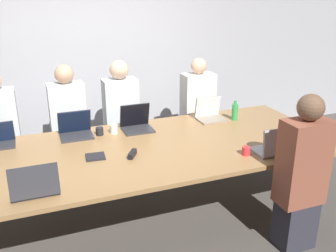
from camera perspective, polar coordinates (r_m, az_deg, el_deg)
The scene contains 19 objects.
ground_plane at distance 3.95m, azimuth -4.91°, elevation -13.46°, with size 24.00×24.00×0.00m, color #4C4742.
curtain_wall at distance 5.21m, azimuth -11.44°, elevation 11.17°, with size 12.00×0.06×2.80m.
conference_table at distance 3.61m, azimuth -5.25°, elevation -4.20°, with size 4.01×1.52×0.74m.
laptop_far_midleft at distance 3.99m, azimuth -13.90°, elevation -0.43°, with size 0.34×0.27×0.27m.
person_far_midleft at distance 4.48m, azimuth -14.83°, elevation -0.11°, with size 0.40×0.24×1.41m.
cup_far_midleft at distance 3.97m, azimuth -10.38°, elevation -0.80°, with size 0.08×0.08×0.08m.
person_far_left at distance 4.46m, azimuth -24.09°, elevation -1.54°, with size 0.40×0.24×1.39m.
laptop_near_right at distance 3.58m, azimuth 15.85°, elevation -2.98°, with size 0.32×0.27×0.27m.
person_near_right at distance 3.39m, azimuth 19.63°, elevation -7.30°, with size 0.40×0.24×1.41m.
cup_near_right at distance 3.52m, azimuth 11.82°, elevation -3.73°, with size 0.08×0.08×0.08m.
laptop_far_right at distance 4.39m, azimuth 6.35°, elevation 1.97°, with size 0.31×0.26×0.26m.
person_far_right at distance 4.81m, azimuth 4.49°, elevation 1.85°, with size 0.40×0.24×1.39m.
bottle_far_right at distance 4.40m, azimuth 10.15°, elevation 2.17°, with size 0.07×0.07×0.23m.
laptop_far_center at distance 4.07m, azimuth -4.85°, elevation 0.57°, with size 0.32×0.27×0.28m.
person_far_center at distance 4.56m, azimuth -7.12°, elevation 0.91°, with size 0.40×0.24×1.42m.
cup_far_center at distance 3.99m, azimuth -8.24°, elevation -0.48°, with size 0.08×0.08×0.09m.
laptop_near_left at distance 2.96m, azimuth -19.64°, elevation -8.62°, with size 0.35×0.25×0.25m.
stapler at distance 3.43m, azimuth -5.46°, elevation -4.27°, with size 0.12×0.15×0.05m.
notebook at distance 3.46m, azimuth -11.01°, elevation -4.61°, with size 0.18×0.16×0.02m.
Camera 1 is at (-0.87, -3.17, 2.19)m, focal length 40.00 mm.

